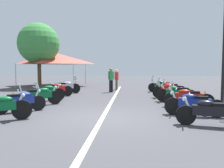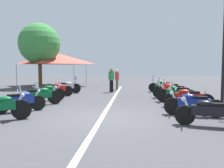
% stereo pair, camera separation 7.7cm
% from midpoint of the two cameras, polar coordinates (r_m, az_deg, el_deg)
% --- Properties ---
extents(ground_plane, '(80.00, 80.00, 0.00)m').
position_cam_midpoint_polar(ground_plane, '(8.14, -2.28, -8.43)').
color(ground_plane, '#424247').
extents(lane_centre_stripe, '(18.42, 0.16, 0.01)m').
position_cam_midpoint_polar(lane_centre_stripe, '(11.78, 0.09, -4.46)').
color(lane_centre_stripe, beige).
rests_on(lane_centre_stripe, ground_plane).
extents(motorcycle_left_row_1, '(1.36, 1.66, 1.20)m').
position_cam_midpoint_polar(motorcycle_left_row_1, '(9.72, -21.85, -3.91)').
color(motorcycle_left_row_1, black).
rests_on(motorcycle_left_row_1, ground_plane).
extents(motorcycle_left_row_2, '(1.32, 1.77, 1.01)m').
position_cam_midpoint_polar(motorcycle_left_row_2, '(11.12, -17.51, -2.79)').
color(motorcycle_left_row_2, black).
rests_on(motorcycle_left_row_2, ground_plane).
extents(motorcycle_left_row_3, '(1.23, 1.83, 1.00)m').
position_cam_midpoint_polar(motorcycle_left_row_3, '(12.48, -16.17, -2.03)').
color(motorcycle_left_row_3, black).
rests_on(motorcycle_left_row_3, ground_plane).
extents(motorcycle_left_row_4, '(1.45, 1.81, 1.00)m').
position_cam_midpoint_polar(motorcycle_left_row_4, '(13.96, -13.85, -1.34)').
color(motorcycle_left_row_4, black).
rests_on(motorcycle_left_row_4, ground_plane).
extents(motorcycle_left_row_5, '(1.34, 1.83, 1.22)m').
position_cam_midpoint_polar(motorcycle_left_row_5, '(15.48, -11.43, -0.70)').
color(motorcycle_left_row_5, black).
rests_on(motorcycle_left_row_5, ground_plane).
extents(motorcycle_right_row_0, '(0.81, 2.11, 0.98)m').
position_cam_midpoint_polar(motorcycle_right_row_0, '(7.46, 23.91, -6.46)').
color(motorcycle_right_row_0, black).
rests_on(motorcycle_right_row_0, ground_plane).
extents(motorcycle_right_row_1, '(0.85, 2.11, 1.00)m').
position_cam_midpoint_polar(motorcycle_right_row_1, '(8.81, 20.08, -4.68)').
color(motorcycle_right_row_1, black).
rests_on(motorcycle_right_row_1, ground_plane).
extents(motorcycle_right_row_2, '(0.78, 2.13, 1.21)m').
position_cam_midpoint_polar(motorcycle_right_row_2, '(10.50, 18.77, -3.18)').
color(motorcycle_right_row_2, black).
rests_on(motorcycle_right_row_2, ground_plane).
extents(motorcycle_right_row_3, '(0.81, 2.01, 1.23)m').
position_cam_midpoint_polar(motorcycle_right_row_3, '(11.94, 16.02, -2.21)').
color(motorcycle_right_row_3, black).
rests_on(motorcycle_right_row_3, ground_plane).
extents(motorcycle_right_row_4, '(0.90, 2.13, 1.22)m').
position_cam_midpoint_polar(motorcycle_right_row_4, '(13.33, 14.89, -1.55)').
color(motorcycle_right_row_4, black).
rests_on(motorcycle_right_row_4, ground_plane).
extents(motorcycle_right_row_5, '(0.76, 2.00, 1.20)m').
position_cam_midpoint_polar(motorcycle_right_row_5, '(14.93, 14.57, -1.00)').
color(motorcycle_right_row_5, black).
rests_on(motorcycle_right_row_5, ground_plane).
extents(motorcycle_right_row_6, '(1.02, 2.02, 1.21)m').
position_cam_midpoint_polar(motorcycle_right_row_6, '(16.49, 12.80, -0.44)').
color(motorcycle_right_row_6, black).
rests_on(motorcycle_right_row_6, ground_plane).
extents(traffic_cone_0, '(0.36, 0.36, 0.61)m').
position_cam_midpoint_polar(traffic_cone_0, '(12.11, -23.42, -3.20)').
color(traffic_cone_0, orange).
rests_on(traffic_cone_0, ground_plane).
extents(traffic_cone_1, '(0.36, 0.36, 0.61)m').
position_cam_midpoint_polar(traffic_cone_1, '(12.65, 22.61, -2.87)').
color(traffic_cone_1, orange).
rests_on(traffic_cone_1, ground_plane).
extents(bystander_0, '(0.42, 0.39, 1.74)m').
position_cam_midpoint_polar(bystander_0, '(16.13, -0.01, 1.53)').
color(bystander_0, black).
rests_on(bystander_0, ground_plane).
extents(bystander_1, '(0.51, 0.32, 1.62)m').
position_cam_midpoint_polar(bystander_1, '(17.88, 1.40, 1.54)').
color(bystander_1, brown).
rests_on(bystander_1, ground_plane).
extents(roadside_tree_0, '(3.56, 3.56, 5.61)m').
position_cam_midpoint_polar(roadside_tree_0, '(20.89, -17.74, 9.62)').
color(roadside_tree_0, brown).
rests_on(roadside_tree_0, ground_plane).
extents(event_tent, '(5.63, 5.63, 3.20)m').
position_cam_midpoint_polar(event_tent, '(22.53, -14.16, 6.31)').
color(event_tent, '#E54C3F').
rests_on(event_tent, ground_plane).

